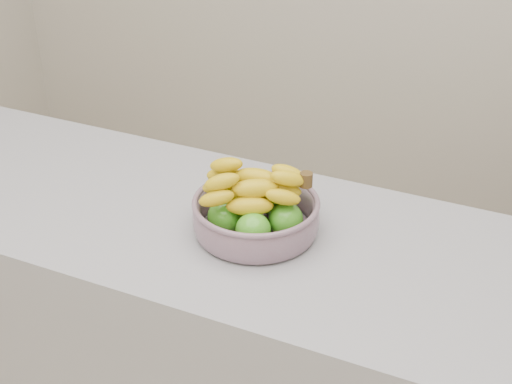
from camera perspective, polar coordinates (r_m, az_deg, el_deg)
counter at (r=1.86m, az=-1.24°, el=-14.51°), size 2.00×0.60×0.90m
fruit_bowl at (r=1.53m, az=-0.02°, el=-1.59°), size 0.28×0.28×0.15m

